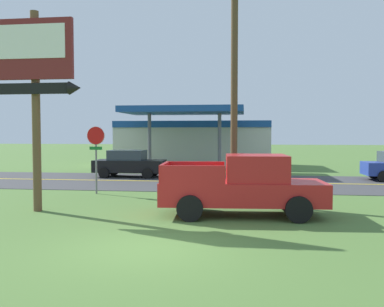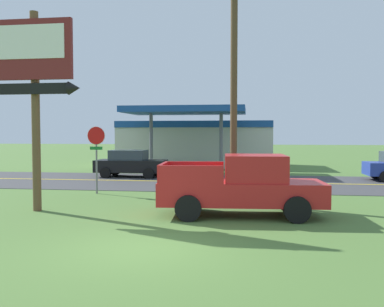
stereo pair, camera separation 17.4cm
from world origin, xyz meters
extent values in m
plane|color=#4C7033|center=(0.00, 0.00, 0.00)|extent=(180.00, 180.00, 0.00)
cube|color=#3D3D3F|center=(0.00, 13.00, 0.01)|extent=(140.00, 8.00, 0.02)
cube|color=gold|center=(0.00, 13.00, 0.02)|extent=(126.00, 0.20, 0.01)
cylinder|color=brown|center=(-4.80, 3.98, 3.37)|extent=(0.28, 0.28, 6.73)
cube|color=maroon|center=(-4.80, 3.80, 5.43)|extent=(2.82, 0.16, 1.99)
cube|color=white|center=(-4.80, 3.71, 5.67)|extent=(2.37, 0.03, 1.12)
cube|color=black|center=(-4.80, 3.80, 4.14)|extent=(2.54, 0.12, 0.36)
cone|color=black|center=(-3.33, 3.80, 4.14)|extent=(0.40, 0.44, 0.44)
cylinder|color=slate|center=(-4.25, 8.12, 1.10)|extent=(0.08, 0.08, 2.20)
cylinder|color=red|center=(-4.25, 8.09, 2.55)|extent=(0.76, 0.03, 0.76)
cylinder|color=white|center=(-4.25, 8.11, 2.55)|extent=(0.80, 0.01, 0.80)
cube|color=#19722D|center=(-4.25, 8.09, 2.00)|extent=(0.56, 0.03, 0.14)
cylinder|color=brown|center=(1.80, 6.52, 4.68)|extent=(0.26, 0.26, 9.37)
cube|color=beige|center=(-1.89, 24.49, 1.80)|extent=(12.00, 6.00, 3.60)
cube|color=#19478C|center=(-1.89, 21.44, 3.35)|extent=(12.00, 0.12, 0.50)
cube|color=#19478C|center=(-1.89, 18.49, 4.20)|extent=(8.00, 5.00, 0.40)
cylinder|color=slate|center=(-4.29, 18.49, 2.10)|extent=(0.24, 0.24, 4.20)
cylinder|color=slate|center=(0.51, 18.49, 2.10)|extent=(0.24, 0.24, 4.20)
cube|color=red|center=(2.13, 4.06, 0.76)|extent=(5.32, 2.30, 0.72)
cube|color=red|center=(2.58, 4.09, 1.54)|extent=(2.02, 1.92, 0.84)
cube|color=#28333D|center=(3.47, 4.15, 1.54)|extent=(0.21, 1.66, 0.71)
cube|color=red|center=(0.55, 4.88, 1.40)|extent=(1.95, 0.25, 0.56)
cube|color=red|center=(0.67, 3.04, 1.40)|extent=(1.95, 0.25, 0.56)
cube|color=red|center=(-0.37, 3.90, 1.40)|extent=(0.24, 1.88, 0.56)
cylinder|color=black|center=(3.67, 5.15, 0.40)|extent=(0.82, 0.33, 0.80)
cylinder|color=black|center=(3.80, 3.19, 0.40)|extent=(0.82, 0.33, 0.80)
cylinder|color=black|center=(0.46, 4.93, 0.40)|extent=(0.82, 0.33, 0.80)
cylinder|color=black|center=(0.59, 2.98, 0.40)|extent=(0.82, 0.33, 0.80)
cube|color=black|center=(-4.71, 15.00, 0.68)|extent=(4.20, 1.76, 0.72)
cube|color=#2D3842|center=(-4.86, 15.00, 1.34)|extent=(2.10, 1.56, 0.60)
cylinder|color=black|center=(-3.40, 15.88, 0.32)|extent=(0.64, 0.24, 0.64)
cylinder|color=black|center=(-3.40, 14.12, 0.32)|extent=(0.64, 0.24, 0.64)
cylinder|color=black|center=(-6.01, 15.88, 0.32)|extent=(0.64, 0.24, 0.64)
cylinder|color=black|center=(-6.01, 14.12, 0.32)|extent=(0.64, 0.24, 0.64)
cylinder|color=black|center=(9.66, 15.88, 0.32)|extent=(0.64, 0.24, 0.64)
cylinder|color=black|center=(9.66, 14.12, 0.32)|extent=(0.64, 0.24, 0.64)
camera|label=1|loc=(2.23, -9.24, 2.64)|focal=38.70mm
camera|label=2|loc=(2.40, -9.21, 2.64)|focal=38.70mm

